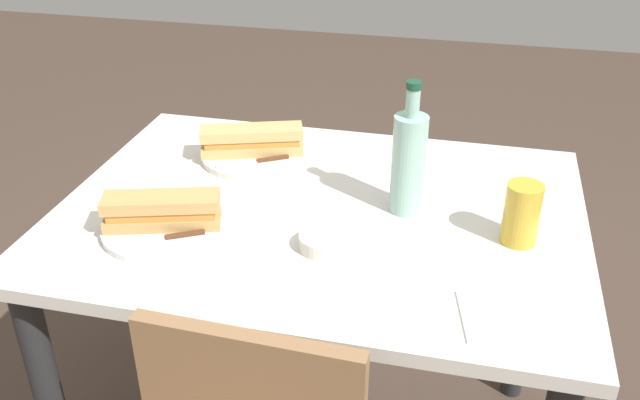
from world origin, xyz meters
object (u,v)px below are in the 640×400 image
at_px(olive_bowl, 324,242).
at_px(dining_table, 320,254).
at_px(beer_glass, 522,214).
at_px(water_bottle, 409,161).
at_px(knife_far, 166,238).
at_px(plate_near, 253,155).
at_px(baguette_sandwich_far, 162,211).
at_px(baguette_sandwich_near, 252,140).
at_px(plate_far, 164,228).
at_px(knife_near, 257,161).

bearing_deg(olive_bowl, dining_table, -73.93).
bearing_deg(beer_glass, water_bottle, -17.38).
xyz_separation_m(knife_far, beer_glass, (-0.69, -0.18, 0.05)).
height_order(knife_far, olive_bowl, olive_bowl).
distance_m(plate_near, olive_bowl, 0.45).
relative_size(plate_near, baguette_sandwich_far, 1.04).
bearing_deg(dining_table, plate_near, -42.63).
bearing_deg(baguette_sandwich_far, plate_near, -100.81).
bearing_deg(baguette_sandwich_far, dining_table, -150.14).
relative_size(plate_near, water_bottle, 0.87).
distance_m(baguette_sandwich_near, plate_far, 0.38).
bearing_deg(dining_table, knife_far, 39.23).
distance_m(baguette_sandwich_far, beer_glass, 0.73).
height_order(plate_near, olive_bowl, olive_bowl).
distance_m(plate_near, water_bottle, 0.45).
xyz_separation_m(plate_far, water_bottle, (-0.48, -0.20, 0.11)).
distance_m(dining_table, knife_far, 0.37).
bearing_deg(olive_bowl, baguette_sandwich_near, -53.37).
distance_m(knife_far, beer_glass, 0.71).
height_order(dining_table, knife_far, knife_far).
relative_size(knife_near, knife_far, 0.99).
relative_size(dining_table, plate_far, 4.47).
relative_size(plate_far, olive_bowl, 2.55).
xyz_separation_m(dining_table, plate_far, (0.29, 0.17, 0.13)).
height_order(plate_near, baguette_sandwich_near, baguette_sandwich_near).
bearing_deg(olive_bowl, knife_near, -52.45).
relative_size(dining_table, plate_near, 4.47).
distance_m(baguette_sandwich_near, olive_bowl, 0.45).
distance_m(plate_far, olive_bowl, 0.34).
bearing_deg(knife_far, plate_far, -61.65).
bearing_deg(plate_near, baguette_sandwich_far, 79.19).
height_order(plate_near, water_bottle, water_bottle).
bearing_deg(knife_near, olive_bowl, 127.55).
relative_size(plate_far, knife_far, 1.57).
height_order(knife_far, beer_glass, beer_glass).
distance_m(knife_near, plate_far, 0.34).
relative_size(baguette_sandwich_near, plate_far, 1.02).
xyz_separation_m(dining_table, beer_glass, (-0.42, 0.04, 0.18)).
relative_size(dining_table, baguette_sandwich_near, 4.38).
xyz_separation_m(knife_far, water_bottle, (-0.45, -0.25, 0.10)).
bearing_deg(water_bottle, dining_table, 11.01).
bearing_deg(baguette_sandwich_near, water_bottle, 157.46).
xyz_separation_m(baguette_sandwich_near, knife_near, (-0.03, 0.05, -0.03)).
xyz_separation_m(plate_near, plate_far, (0.07, 0.37, 0.00)).
height_order(plate_near, knife_far, knife_far).
distance_m(baguette_sandwich_near, beer_glass, 0.69).
bearing_deg(knife_near, baguette_sandwich_near, -59.74).
bearing_deg(dining_table, knife_near, -38.82).
height_order(baguette_sandwich_far, water_bottle, water_bottle).
distance_m(dining_table, baguette_sandwich_far, 0.38).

